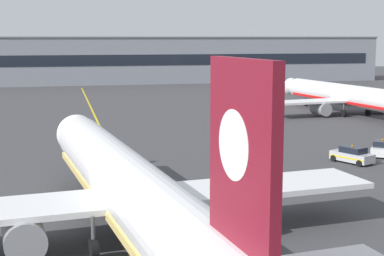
{
  "coord_description": "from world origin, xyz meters",
  "views": [
    {
      "loc": [
        -5.85,
        -25.45,
        12.31
      ],
      "look_at": [
        2.41,
        9.38,
        6.75
      ],
      "focal_mm": 54.85,
      "sensor_mm": 36.0,
      "label": 1
    }
  ],
  "objects_px": {
    "airliner_foreground": "(131,190)",
    "service_car_fourth": "(352,155)",
    "safety_cone_by_nose_gear": "(125,175)",
    "airliner_background": "(350,96)",
    "service_car_nearest": "(382,148)"
  },
  "relations": [
    {
      "from": "airliner_foreground",
      "to": "service_car_fourth",
      "type": "xyz_separation_m",
      "value": [
        24.29,
        18.03,
        -2.6
      ]
    },
    {
      "from": "airliner_foreground",
      "to": "airliner_background",
      "type": "xyz_separation_m",
      "value": [
        41.66,
        50.88,
        -0.36
      ]
    },
    {
      "from": "airliner_foreground",
      "to": "service_car_nearest",
      "type": "relative_size",
      "value": 9.41
    },
    {
      "from": "safety_cone_by_nose_gear",
      "to": "airliner_background",
      "type": "bearing_deg",
      "value": 40.43
    },
    {
      "from": "service_car_nearest",
      "to": "service_car_fourth",
      "type": "relative_size",
      "value": 0.97
    },
    {
      "from": "airliner_background",
      "to": "service_car_fourth",
      "type": "distance_m",
      "value": 37.24
    },
    {
      "from": "airliner_background",
      "to": "safety_cone_by_nose_gear",
      "type": "height_order",
      "value": "airliner_background"
    },
    {
      "from": "airliner_foreground",
      "to": "airliner_background",
      "type": "bearing_deg",
      "value": 50.69
    },
    {
      "from": "service_car_fourth",
      "to": "safety_cone_by_nose_gear",
      "type": "distance_m",
      "value": 22.67
    },
    {
      "from": "airliner_foreground",
      "to": "safety_cone_by_nose_gear",
      "type": "xyz_separation_m",
      "value": [
        1.65,
        16.8,
        -3.11
      ]
    },
    {
      "from": "service_car_nearest",
      "to": "airliner_foreground",
      "type": "bearing_deg",
      "value": -144.78
    },
    {
      "from": "service_car_nearest",
      "to": "airliner_background",
      "type": "bearing_deg",
      "value": 67.48
    },
    {
      "from": "airliner_background",
      "to": "safety_cone_by_nose_gear",
      "type": "distance_m",
      "value": 52.64
    },
    {
      "from": "airliner_background",
      "to": "service_car_nearest",
      "type": "bearing_deg",
      "value": -112.52
    },
    {
      "from": "airliner_background",
      "to": "safety_cone_by_nose_gear",
      "type": "relative_size",
      "value": 67.33
    }
  ]
}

